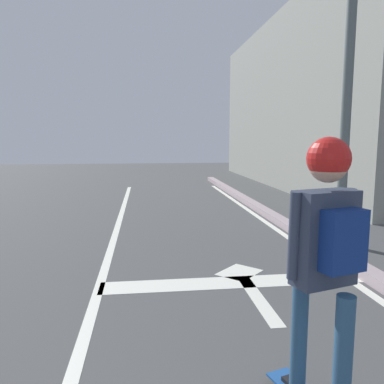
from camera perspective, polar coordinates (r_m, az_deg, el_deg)
name	(u,v)px	position (r m, az deg, el deg)	size (l,w,h in m)	color
lane_line_center	(97,294)	(4.74, -13.97, -14.55)	(0.12, 20.00, 0.01)	silver
lane_line_curbside	(352,281)	(5.38, 22.85, -12.21)	(0.12, 20.00, 0.01)	silver
stop_bar	(233,282)	(4.98, 6.17, -13.25)	(3.32, 0.40, 0.01)	silver
lane_arrow_stem	(258,298)	(4.57, 9.78, -15.33)	(0.16, 1.40, 0.01)	silver
lane_arrow_head	(239,272)	(5.33, 7.08, -11.81)	(0.56, 0.44, 0.01)	silver
curb_strip	(371,275)	(5.48, 25.20, -11.22)	(0.24, 24.00, 0.14)	#A49197
skater	(326,241)	(2.46, 19.44, -6.91)	(0.46, 0.63, 1.73)	#2B5072
traffic_signal_mast	(292,9)	(6.74, 14.74, 24.90)	(4.64, 0.34, 5.64)	#576261
building_block	(372,105)	(16.85, 25.36, 11.73)	(8.30, 13.82, 6.25)	gray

